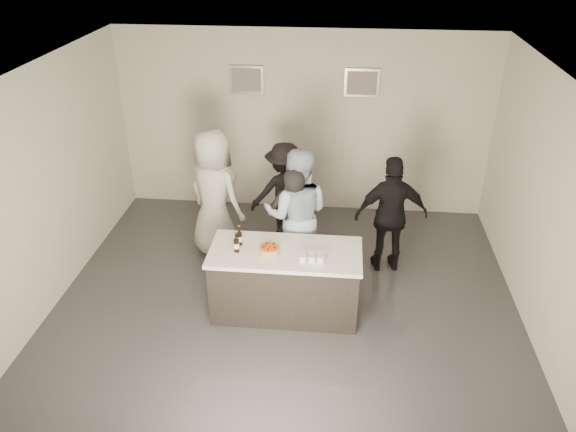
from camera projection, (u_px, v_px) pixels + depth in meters
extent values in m
plane|color=#3D3D42|center=(284.00, 313.00, 7.18)|extent=(6.00, 6.00, 0.00)
plane|color=white|center=(283.00, 81.00, 5.75)|extent=(6.00, 6.00, 0.00)
cube|color=beige|center=(303.00, 124.00, 9.09)|extent=(6.00, 0.04, 3.00)
cube|color=beige|center=(237.00, 414.00, 3.85)|extent=(6.00, 0.04, 3.00)
cube|color=beige|center=(35.00, 198.00, 6.73)|extent=(0.04, 6.00, 3.00)
cube|color=beige|center=(553.00, 223.00, 6.20)|extent=(0.04, 6.00, 3.00)
cube|color=#B2B2B7|center=(247.00, 80.00, 8.80)|extent=(0.54, 0.04, 0.44)
cube|color=#B2B2B7|center=(362.00, 83.00, 8.64)|extent=(0.54, 0.04, 0.44)
cube|color=white|center=(285.00, 281.00, 7.03)|extent=(1.86, 0.86, 0.90)
cylinder|color=orange|center=(269.00, 250.00, 6.76)|extent=(0.24, 0.24, 0.07)
cylinder|color=black|center=(239.00, 235.00, 6.88)|extent=(0.07, 0.07, 0.26)
cylinder|color=black|center=(236.00, 242.00, 6.74)|extent=(0.07, 0.07, 0.26)
cube|color=orange|center=(312.00, 256.00, 6.63)|extent=(0.30, 0.19, 0.08)
cube|color=pink|center=(254.00, 265.00, 6.53)|extent=(0.24, 0.08, 0.01)
imported|color=black|center=(294.00, 226.00, 7.46)|extent=(0.67, 0.48, 1.70)
imported|color=#ADC5E3|center=(297.00, 215.00, 7.53)|extent=(0.94, 0.74, 1.89)
imported|color=silver|center=(214.00, 194.00, 8.05)|extent=(1.12, 1.02, 1.91)
imported|color=black|center=(391.00, 215.00, 7.71)|extent=(1.05, 0.55, 1.71)
imported|color=black|center=(285.00, 193.00, 8.45)|extent=(1.12, 0.76, 1.59)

